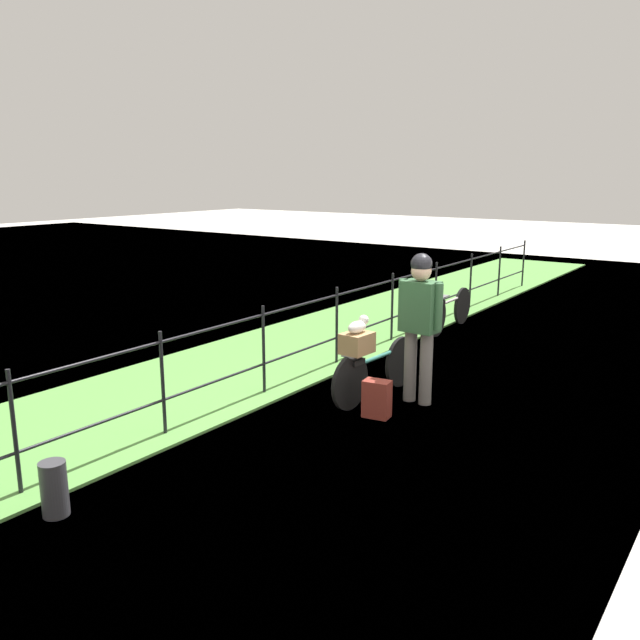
# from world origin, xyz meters

# --- Properties ---
(ground_plane) EXTENTS (60.00, 60.00, 0.00)m
(ground_plane) POSITION_xyz_m (0.00, 0.00, 0.00)
(ground_plane) COLOR beige
(grass_strip) EXTENTS (27.00, 2.40, 0.03)m
(grass_strip) POSITION_xyz_m (0.00, 2.97, 0.01)
(grass_strip) COLOR #569342
(grass_strip) RESTS_ON ground
(iron_fence) EXTENTS (18.04, 0.04, 1.06)m
(iron_fence) POSITION_xyz_m (0.00, 2.04, 0.61)
(iron_fence) COLOR black
(iron_fence) RESTS_ON ground
(bicycle_main) EXTENTS (1.64, 0.18, 0.61)m
(bicycle_main) POSITION_xyz_m (0.66, 0.94, 0.33)
(bicycle_main) COLOR black
(bicycle_main) RESTS_ON ground
(wooden_crate) EXTENTS (0.36, 0.29, 0.22)m
(wooden_crate) POSITION_xyz_m (0.28, 0.96, 0.72)
(wooden_crate) COLOR #A87F51
(wooden_crate) RESTS_ON bicycle_main
(terrier_dog) EXTENTS (0.32, 0.16, 0.18)m
(terrier_dog) POSITION_xyz_m (0.31, 0.96, 0.91)
(terrier_dog) COLOR silver
(terrier_dog) RESTS_ON wooden_crate
(cyclist_person) EXTENTS (0.28, 0.54, 1.68)m
(cyclist_person) POSITION_xyz_m (0.80, 0.48, 1.00)
(cyclist_person) COLOR slate
(cyclist_person) RESTS_ON ground
(backpack_on_paving) EXTENTS (0.22, 0.30, 0.40)m
(backpack_on_paving) POSITION_xyz_m (0.14, 0.61, 0.20)
(backpack_on_paving) COLOR maroon
(backpack_on_paving) RESTS_ON ground
(mooring_bollard) EXTENTS (0.20, 0.20, 0.43)m
(mooring_bollard) POSITION_xyz_m (-3.01, 1.54, 0.21)
(mooring_bollard) COLOR #38383D
(mooring_bollard) RESTS_ON ground
(bicycle_parked) EXTENTS (1.69, 0.17, 0.62)m
(bicycle_parked) POSITION_xyz_m (4.20, 1.64, 0.33)
(bicycle_parked) COLOR black
(bicycle_parked) RESTS_ON ground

